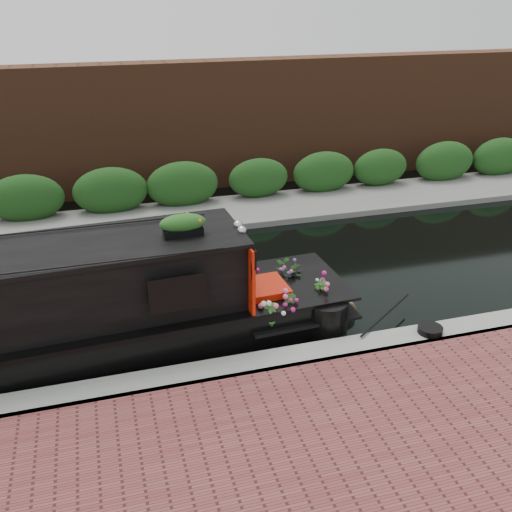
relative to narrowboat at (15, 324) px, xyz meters
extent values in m
plane|color=black|center=(4.00, 1.85, -0.81)|extent=(80.00, 80.00, 0.00)
cube|color=gray|center=(4.00, -1.45, -0.81)|extent=(40.00, 0.60, 0.50)
cube|color=slate|center=(4.00, 6.05, -0.81)|extent=(40.00, 2.40, 0.34)
cube|color=#1A4216|center=(4.00, 6.95, -0.81)|extent=(40.00, 1.10, 2.80)
cube|color=#4F2D1A|center=(4.00, 9.05, -0.81)|extent=(40.00, 1.00, 8.00)
cube|color=red|center=(4.00, 0.00, 0.57)|extent=(0.14, 1.70, 1.31)
cube|color=black|center=(2.71, -0.86, 0.64)|extent=(0.87, 0.07, 0.53)
cube|color=red|center=(4.50, 0.00, -0.13)|extent=(0.82, 0.91, 0.49)
sphere|color=silver|center=(4.01, -0.14, 1.33)|extent=(0.17, 0.17, 0.17)
sphere|color=silver|center=(4.01, 0.13, 1.33)|extent=(0.17, 0.17, 0.17)
cube|color=black|center=(2.99, 0.00, 1.37)|extent=(0.70, 0.28, 0.14)
ellipsoid|color=#E25919|center=(2.99, 0.00, 1.56)|extent=(0.76, 0.27, 0.23)
imported|color=#296120|center=(4.36, -0.77, -0.10)|extent=(0.35, 0.30, 0.55)
imported|color=#296120|center=(4.82, -0.62, -0.12)|extent=(0.37, 0.36, 0.52)
imported|color=#296120|center=(5.19, 0.53, -0.07)|extent=(0.58, 0.52, 0.61)
imported|color=#296120|center=(5.53, -0.24, -0.11)|extent=(0.38, 0.38, 0.52)
imported|color=#296120|center=(4.44, 0.74, -0.05)|extent=(0.28, 0.37, 0.65)
cylinder|color=olive|center=(6.21, 0.00, -0.65)|extent=(0.32, 0.33, 0.32)
cylinder|color=black|center=(7.25, -1.46, -0.50)|extent=(0.46, 0.46, 0.12)
camera|label=1|loc=(1.67, -9.17, 5.25)|focal=40.00mm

